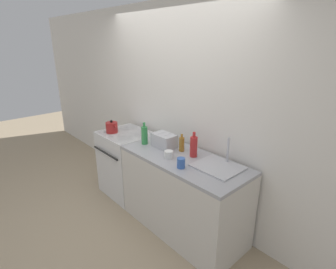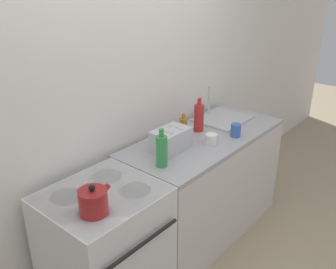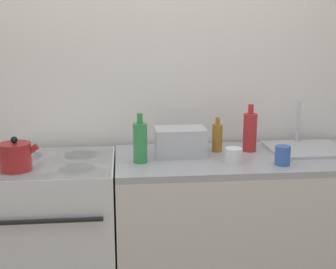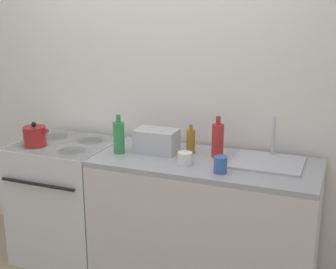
# 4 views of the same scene
# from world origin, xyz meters

# --- Properties ---
(wall_back) EXTENTS (8.00, 0.05, 2.60)m
(wall_back) POSITION_xyz_m (0.00, 0.71, 1.30)
(wall_back) COLOR silver
(wall_back) RESTS_ON ground_plane
(stove) EXTENTS (0.70, 0.66, 0.93)m
(stove) POSITION_xyz_m (-0.58, 0.31, 0.47)
(stove) COLOR silver
(stove) RESTS_ON ground_plane
(counter_block) EXTENTS (1.50, 0.66, 0.93)m
(counter_block) POSITION_xyz_m (0.54, 0.33, 0.46)
(counter_block) COLOR silver
(counter_block) RESTS_ON ground_plane
(kettle) EXTENTS (0.21, 0.16, 0.18)m
(kettle) POSITION_xyz_m (-0.73, 0.19, 1.00)
(kettle) COLOR maroon
(kettle) RESTS_ON stove
(toaster) EXTENTS (0.29, 0.19, 0.16)m
(toaster) POSITION_xyz_m (0.16, 0.38, 1.01)
(toaster) COLOR #BCBCC1
(toaster) RESTS_ON counter_block
(sink_tray) EXTENTS (0.45, 0.39, 0.28)m
(sink_tray) POSITION_xyz_m (0.93, 0.43, 0.94)
(sink_tray) COLOR #B7B7BC
(sink_tray) RESTS_ON counter_block
(bottle_amber) EXTENTS (0.06, 0.06, 0.21)m
(bottle_amber) POSITION_xyz_m (0.39, 0.44, 1.01)
(bottle_amber) COLOR #9E6B23
(bottle_amber) RESTS_ON counter_block
(bottle_green) EXTENTS (0.08, 0.08, 0.27)m
(bottle_green) POSITION_xyz_m (-0.08, 0.26, 1.04)
(bottle_green) COLOR #338C47
(bottle_green) RESTS_ON counter_block
(bottle_red) EXTENTS (0.08, 0.08, 0.28)m
(bottle_red) POSITION_xyz_m (0.58, 0.43, 1.04)
(bottle_red) COLOR #B72828
(bottle_red) RESTS_ON counter_block
(cup_blue) EXTENTS (0.08, 0.08, 0.10)m
(cup_blue) POSITION_xyz_m (0.68, 0.14, 0.98)
(cup_blue) COLOR #3860B2
(cup_blue) RESTS_ON counter_block
(cup_white) EXTENTS (0.10, 0.10, 0.08)m
(cup_white) POSITION_xyz_m (0.43, 0.20, 0.97)
(cup_white) COLOR white
(cup_white) RESTS_ON counter_block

